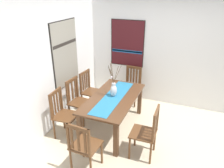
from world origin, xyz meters
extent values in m
cube|color=beige|center=(0.00, 0.00, -0.01)|extent=(6.40, 6.40, 0.03)
cube|color=white|center=(0.00, 1.86, 1.35)|extent=(6.40, 0.12, 2.70)
cube|color=white|center=(1.86, 0.00, 1.35)|extent=(0.12, 6.40, 2.70)
cube|color=#51331E|center=(0.28, 0.63, 0.71)|extent=(1.67, 0.86, 0.03)
cube|color=#51331E|center=(-0.47, 0.28, 0.34)|extent=(0.08, 0.08, 0.69)
cube|color=#51331E|center=(1.04, 0.28, 0.34)|extent=(0.08, 0.08, 0.69)
cube|color=#51331E|center=(-0.47, 0.98, 0.34)|extent=(0.08, 0.08, 0.69)
cube|color=#51331E|center=(1.04, 0.98, 0.34)|extent=(0.08, 0.08, 0.69)
cube|color=#236B93|center=(0.28, 0.63, 0.73)|extent=(1.54, 0.36, 0.01)
ellipsoid|color=silver|center=(0.33, 0.64, 0.85)|extent=(0.15, 0.13, 0.25)
cylinder|color=silver|center=(0.33, 0.64, 0.98)|extent=(0.08, 0.08, 0.04)
cylinder|color=brown|center=(0.33, 0.67, 1.23)|extent=(0.01, 0.06, 0.45)
cylinder|color=brown|center=(0.38, 0.59, 1.18)|extent=(0.12, 0.12, 0.36)
cylinder|color=brown|center=(0.33, 0.70, 1.16)|extent=(0.02, 0.12, 0.32)
cylinder|color=brown|center=(0.33, 0.70, 1.18)|extent=(0.01, 0.12, 0.36)
cylinder|color=brown|center=(0.30, 0.67, 1.15)|extent=(0.07, 0.06, 0.30)
cylinder|color=brown|center=(0.34, 0.68, 1.20)|extent=(0.03, 0.09, 0.40)
cylinder|color=brown|center=(0.39, 0.62, 1.16)|extent=(0.13, 0.06, 0.32)
sphere|color=silver|center=(0.28, 0.67, 1.15)|extent=(0.04, 0.04, 0.04)
cube|color=brown|center=(0.82, 1.38, 0.45)|extent=(0.45, 0.45, 0.03)
cylinder|color=brown|center=(0.99, 1.19, 0.22)|extent=(0.04, 0.04, 0.44)
cylinder|color=brown|center=(0.63, 1.21, 0.22)|extent=(0.04, 0.04, 0.44)
cylinder|color=brown|center=(1.01, 1.54, 0.22)|extent=(0.04, 0.04, 0.44)
cylinder|color=brown|center=(0.65, 1.57, 0.22)|extent=(0.04, 0.04, 0.44)
cube|color=brown|center=(1.01, 1.55, 0.70)|extent=(0.04, 0.04, 0.48)
cube|color=brown|center=(0.65, 1.58, 0.70)|extent=(0.04, 0.04, 0.48)
cube|color=brown|center=(0.83, 1.57, 0.91)|extent=(0.38, 0.06, 0.06)
cube|color=brown|center=(0.99, 1.56, 0.69)|extent=(0.04, 0.02, 0.39)
cube|color=brown|center=(0.91, 1.56, 0.69)|extent=(0.04, 0.02, 0.39)
cube|color=brown|center=(0.83, 1.57, 0.69)|extent=(0.04, 0.02, 0.39)
cube|color=brown|center=(0.76, 1.57, 0.69)|extent=(0.04, 0.02, 0.39)
cube|color=brown|center=(0.68, 1.58, 0.69)|extent=(0.04, 0.02, 0.39)
cube|color=brown|center=(-0.90, 0.62, 0.45)|extent=(0.44, 0.44, 0.03)
cylinder|color=brown|center=(-0.71, 0.79, 0.22)|extent=(0.04, 0.04, 0.44)
cylinder|color=brown|center=(-0.73, 0.43, 0.22)|extent=(0.04, 0.04, 0.44)
cylinder|color=brown|center=(-1.07, 0.81, 0.22)|extent=(0.04, 0.04, 0.44)
cylinder|color=brown|center=(-1.09, 0.45, 0.22)|extent=(0.04, 0.04, 0.44)
cube|color=brown|center=(-1.08, 0.81, 0.69)|extent=(0.04, 0.04, 0.46)
cube|color=brown|center=(-1.10, 0.45, 0.69)|extent=(0.04, 0.04, 0.46)
cube|color=brown|center=(-1.09, 0.63, 0.89)|extent=(0.05, 0.38, 0.06)
cube|color=brown|center=(-1.08, 0.74, 0.68)|extent=(0.02, 0.04, 0.37)
cube|color=brown|center=(-1.09, 0.63, 0.68)|extent=(0.02, 0.04, 0.37)
cube|color=brown|center=(-1.09, 0.52, 0.68)|extent=(0.02, 0.04, 0.37)
cube|color=brown|center=(-0.27, -0.14, 0.45)|extent=(0.43, 0.43, 0.03)
cylinder|color=brown|center=(-0.45, 0.04, 0.22)|extent=(0.04, 0.04, 0.44)
cylinder|color=brown|center=(-0.09, 0.05, 0.22)|extent=(0.04, 0.04, 0.44)
cylinder|color=brown|center=(-0.44, -0.32, 0.22)|extent=(0.04, 0.04, 0.44)
cylinder|color=brown|center=(-0.08, -0.31, 0.22)|extent=(0.04, 0.04, 0.44)
cube|color=brown|center=(-0.44, -0.33, 0.71)|extent=(0.04, 0.04, 0.49)
cube|color=brown|center=(-0.08, -0.32, 0.71)|extent=(0.04, 0.04, 0.49)
cube|color=brown|center=(-0.26, -0.33, 0.92)|extent=(0.38, 0.04, 0.06)
cube|color=brown|center=(-0.41, -0.33, 0.69)|extent=(0.04, 0.02, 0.40)
cube|color=brown|center=(-0.34, -0.33, 0.69)|extent=(0.04, 0.02, 0.40)
cube|color=brown|center=(-0.26, -0.33, 0.69)|extent=(0.04, 0.02, 0.40)
cube|color=brown|center=(-0.19, -0.32, 0.69)|extent=(0.04, 0.02, 0.40)
cube|color=brown|center=(-0.11, -0.32, 0.69)|extent=(0.04, 0.02, 0.40)
cube|color=brown|center=(-0.29, 1.38, 0.45)|extent=(0.44, 0.44, 0.03)
cylinder|color=brown|center=(-0.10, 1.21, 0.22)|extent=(0.04, 0.04, 0.44)
cylinder|color=brown|center=(-0.46, 1.19, 0.22)|extent=(0.04, 0.04, 0.44)
cylinder|color=brown|center=(-0.12, 1.57, 0.22)|extent=(0.04, 0.04, 0.44)
cylinder|color=brown|center=(-0.48, 1.55, 0.22)|extent=(0.04, 0.04, 0.44)
cube|color=brown|center=(-0.12, 1.58, 0.71)|extent=(0.04, 0.04, 0.50)
cube|color=brown|center=(-0.48, 1.56, 0.71)|extent=(0.04, 0.04, 0.50)
cube|color=brown|center=(-0.30, 1.57, 0.93)|extent=(0.38, 0.05, 0.06)
cube|color=brown|center=(-0.17, 1.58, 0.69)|extent=(0.04, 0.02, 0.41)
cube|color=brown|center=(-0.26, 1.57, 0.69)|extent=(0.04, 0.02, 0.41)
cube|color=brown|center=(-0.35, 1.57, 0.69)|extent=(0.04, 0.02, 0.41)
cube|color=brown|center=(-0.44, 1.56, 0.69)|extent=(0.04, 0.02, 0.41)
cube|color=brown|center=(1.46, 0.63, 0.45)|extent=(0.44, 0.44, 0.03)
cylinder|color=brown|center=(1.27, 0.46, 0.22)|extent=(0.04, 0.04, 0.44)
cylinder|color=brown|center=(1.29, 0.82, 0.22)|extent=(0.04, 0.04, 0.44)
cylinder|color=brown|center=(1.63, 0.44, 0.22)|extent=(0.04, 0.04, 0.44)
cylinder|color=brown|center=(1.65, 0.80, 0.22)|extent=(0.04, 0.04, 0.44)
cube|color=brown|center=(1.64, 0.44, 0.69)|extent=(0.04, 0.04, 0.46)
cube|color=brown|center=(1.66, 0.80, 0.69)|extent=(0.04, 0.04, 0.46)
cube|color=brown|center=(1.65, 0.62, 0.89)|extent=(0.05, 0.38, 0.06)
cube|color=brown|center=(1.64, 0.47, 0.68)|extent=(0.02, 0.04, 0.37)
cube|color=brown|center=(1.65, 0.54, 0.68)|extent=(0.02, 0.04, 0.37)
cube|color=brown|center=(1.65, 0.62, 0.68)|extent=(0.02, 0.04, 0.37)
cube|color=brown|center=(1.65, 0.69, 0.68)|extent=(0.02, 0.04, 0.37)
cube|color=brown|center=(1.66, 0.77, 0.68)|extent=(0.02, 0.04, 0.37)
cube|color=brown|center=(0.27, 1.39, 0.45)|extent=(0.45, 0.45, 0.03)
cylinder|color=brown|center=(0.44, 1.19, 0.22)|extent=(0.04, 0.04, 0.44)
cylinder|color=brown|center=(0.08, 1.22, 0.22)|extent=(0.04, 0.04, 0.44)
cylinder|color=brown|center=(0.46, 1.55, 0.22)|extent=(0.04, 0.04, 0.44)
cylinder|color=brown|center=(0.10, 1.58, 0.22)|extent=(0.04, 0.04, 0.44)
cube|color=brown|center=(0.46, 1.56, 0.71)|extent=(0.04, 0.04, 0.50)
cube|color=brown|center=(0.11, 1.59, 0.71)|extent=(0.04, 0.04, 0.50)
cube|color=brown|center=(0.28, 1.58, 0.94)|extent=(0.38, 0.06, 0.06)
cube|color=brown|center=(0.40, 1.57, 0.70)|extent=(0.04, 0.02, 0.41)
cube|color=brown|center=(0.28, 1.58, 0.70)|extent=(0.04, 0.02, 0.41)
cube|color=brown|center=(0.17, 1.58, 0.70)|extent=(0.04, 0.02, 0.41)
cube|color=black|center=(0.46, 1.80, 1.43)|extent=(0.89, 0.04, 1.39)
cube|color=gray|center=(0.46, 1.78, 1.43)|extent=(0.86, 0.01, 1.36)
cube|color=#2D2823|center=(0.46, 1.77, 1.65)|extent=(0.83, 0.00, 0.07)
cube|color=black|center=(1.80, 0.86, 1.44)|extent=(0.04, 0.85, 1.14)
cube|color=#471419|center=(1.78, 0.86, 1.44)|extent=(0.01, 0.82, 1.11)
cube|color=#1E60A8|center=(1.77, 0.86, 1.26)|extent=(0.00, 0.79, 0.05)
cube|color=#1E60A8|center=(1.77, 0.86, 1.24)|extent=(0.00, 0.79, 0.05)
camera|label=1|loc=(-3.26, -0.77, 2.72)|focal=34.81mm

